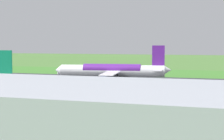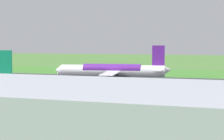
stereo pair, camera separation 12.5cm
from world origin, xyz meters
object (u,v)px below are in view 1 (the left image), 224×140
at_px(airliner_main, 113,70).
at_px(airliner_parked_mid, 61,84).
at_px(service_truck_baggage, 60,73).
at_px(service_car_ops, 57,83).
at_px(service_car_followme, 221,91).
at_px(traffic_cone_orange, 91,72).
at_px(no_stopping_sign, 99,70).

bearing_deg(airliner_main, airliner_parked_mid, 92.44).
height_order(airliner_parked_mid, service_truck_baggage, airliner_parked_mid).
distance_m(airliner_main, service_car_ops, 31.69).
bearing_deg(service_car_ops, airliner_main, -116.87).
relative_size(service_truck_baggage, service_car_ops, 1.35).
bearing_deg(airliner_main, service_car_ops, 63.13).
bearing_deg(service_car_followme, service_truck_baggage, -29.01).
distance_m(airliner_parked_mid, service_car_followme, 53.44).
bearing_deg(service_car_followme, airliner_main, -34.23).
xyz_separation_m(airliner_main, airliner_parked_mid, (-2.48, 58.28, -0.39)).
bearing_deg(service_truck_baggage, airliner_main, 159.99).
distance_m(service_truck_baggage, service_car_followme, 94.92).
bearing_deg(service_car_ops, airliner_parked_mid, 118.98).
height_order(airliner_main, airliner_parked_mid, airliner_main).
bearing_deg(service_truck_baggage, service_car_followme, 150.99).
bearing_deg(traffic_cone_orange, airliner_main, 125.18).
relative_size(airliner_parked_mid, service_truck_baggage, 8.11).
bearing_deg(service_truck_baggage, traffic_cone_orange, -109.86).
relative_size(airliner_parked_mid, no_stopping_sign, 18.08).
bearing_deg(no_stopping_sign, airliner_parked_mid, 103.56).
relative_size(airliner_main, service_car_followme, 12.05).
xyz_separation_m(service_truck_baggage, service_car_ops, (-18.78, 40.12, -0.56)).
bearing_deg(airliner_parked_mid, service_car_followme, -152.94).
distance_m(airliner_parked_mid, traffic_cone_orange, 97.27).
distance_m(airliner_main, traffic_cone_orange, 43.07).
xyz_separation_m(airliner_main, service_car_ops, (14.24, 28.10, -3.51)).
height_order(service_truck_baggage, service_car_ops, service_truck_baggage).
bearing_deg(no_stopping_sign, airliner_main, 120.11).
relative_size(service_car_ops, no_stopping_sign, 1.66).
bearing_deg(service_car_followme, no_stopping_sign, -44.32).
bearing_deg(airliner_main, service_truck_baggage, -20.01).
height_order(airliner_parked_mid, service_car_followme, airliner_parked_mid).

